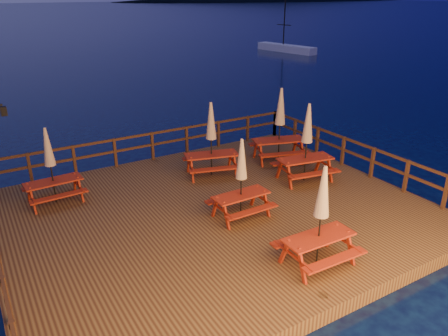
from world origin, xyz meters
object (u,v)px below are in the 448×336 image
at_px(picnic_table_1, 280,124).
at_px(picnic_table_2, 211,138).
at_px(sailboat, 286,48).
at_px(picnic_table_0, 241,178).

bearing_deg(picnic_table_1, picnic_table_2, -164.18).
distance_m(sailboat, picnic_table_1, 34.94).
xyz_separation_m(picnic_table_0, picnic_table_1, (3.70, 3.03, 0.23)).
bearing_deg(sailboat, picnic_table_0, -140.00).
relative_size(sailboat, picnic_table_2, 4.35).
bearing_deg(picnic_table_2, sailboat, 63.18).
bearing_deg(picnic_table_2, picnic_table_1, 14.36).
bearing_deg(sailboat, picnic_table_1, -138.61).
height_order(sailboat, picnic_table_0, sailboat).
distance_m(sailboat, picnic_table_0, 39.62).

